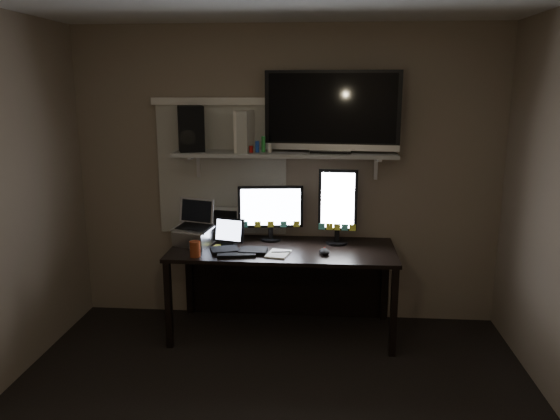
# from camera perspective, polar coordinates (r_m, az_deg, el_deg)

# --- Properties ---
(back_wall) EXTENTS (3.60, 0.00, 3.60)m
(back_wall) POSITION_cam_1_polar(r_m,az_deg,el_deg) (4.65, 0.65, 3.50)
(back_wall) COLOR #82715D
(back_wall) RESTS_ON floor
(window_blinds) EXTENTS (1.10, 0.02, 1.10)m
(window_blinds) POSITION_cam_1_polar(r_m,az_deg,el_deg) (4.69, -6.09, 4.14)
(window_blinds) COLOR silver
(window_blinds) RESTS_ON back_wall
(desk) EXTENTS (1.80, 0.75, 0.73)m
(desk) POSITION_cam_1_polar(r_m,az_deg,el_deg) (4.57, 0.40, -5.67)
(desk) COLOR black
(desk) RESTS_ON floor
(wall_shelf) EXTENTS (1.80, 0.35, 0.03)m
(wall_shelf) POSITION_cam_1_polar(r_m,az_deg,el_deg) (4.44, 0.50, 5.87)
(wall_shelf) COLOR #A5A4A0
(wall_shelf) RESTS_ON back_wall
(monitor_landscape) EXTENTS (0.55, 0.12, 0.48)m
(monitor_landscape) POSITION_cam_1_polar(r_m,az_deg,el_deg) (4.56, -0.99, -0.29)
(monitor_landscape) COLOR black
(monitor_landscape) RESTS_ON desk
(monitor_portrait) EXTENTS (0.32, 0.08, 0.63)m
(monitor_portrait) POSITION_cam_1_polar(r_m,az_deg,el_deg) (4.47, 6.05, 0.37)
(monitor_portrait) COLOR black
(monitor_portrait) RESTS_ON desk
(keyboard) EXTENTS (0.47, 0.25, 0.03)m
(keyboard) POSITION_cam_1_polar(r_m,az_deg,el_deg) (4.30, -4.32, -4.24)
(keyboard) COLOR black
(keyboard) RESTS_ON desk
(mouse) EXTENTS (0.10, 0.14, 0.04)m
(mouse) POSITION_cam_1_polar(r_m,az_deg,el_deg) (4.25, 4.67, -4.35)
(mouse) COLOR black
(mouse) RESTS_ON desk
(notepad) EXTENTS (0.20, 0.25, 0.01)m
(notepad) POSITION_cam_1_polar(r_m,az_deg,el_deg) (4.23, -0.19, -4.61)
(notepad) COLOR white
(notepad) RESTS_ON desk
(tablet) EXTENTS (0.28, 0.18, 0.23)m
(tablet) POSITION_cam_1_polar(r_m,az_deg,el_deg) (4.46, -5.35, -2.26)
(tablet) COLOR black
(tablet) RESTS_ON desk
(file_sorter) EXTENTS (0.21, 0.13, 0.25)m
(file_sorter) POSITION_cam_1_polar(r_m,az_deg,el_deg) (4.73, -5.62, -1.28)
(file_sorter) COLOR black
(file_sorter) RESTS_ON desk
(laptop) EXTENTS (0.38, 0.34, 0.36)m
(laptop) POSITION_cam_1_polar(r_m,az_deg,el_deg) (4.50, -9.00, -1.41)
(laptop) COLOR silver
(laptop) RESTS_ON desk
(cup) EXTENTS (0.10, 0.10, 0.12)m
(cup) POSITION_cam_1_polar(r_m,az_deg,el_deg) (4.22, -8.86, -4.06)
(cup) COLOR maroon
(cup) RESTS_ON desk
(sticky_notes) EXTENTS (0.34, 0.28, 0.00)m
(sticky_notes) POSITION_cam_1_polar(r_m,az_deg,el_deg) (4.37, -5.21, -4.13)
(sticky_notes) COLOR #F6F843
(sticky_notes) RESTS_ON desk
(tv) EXTENTS (1.09, 0.31, 0.65)m
(tv) POSITION_cam_1_polar(r_m,az_deg,el_deg) (4.42, 5.46, 10.18)
(tv) COLOR black
(tv) RESTS_ON wall_shelf
(game_console) EXTENTS (0.13, 0.29, 0.33)m
(game_console) POSITION_cam_1_polar(r_m,az_deg,el_deg) (4.47, -3.74, 8.22)
(game_console) COLOR silver
(game_console) RESTS_ON wall_shelf
(speaker) EXTENTS (0.26, 0.29, 0.37)m
(speaker) POSITION_cam_1_polar(r_m,az_deg,el_deg) (4.56, -9.28, 8.39)
(speaker) COLOR black
(speaker) RESTS_ON wall_shelf
(bottles) EXTENTS (0.20, 0.06, 0.13)m
(bottles) POSITION_cam_1_polar(r_m,az_deg,el_deg) (4.38, -2.07, 6.79)
(bottles) COLOR #A50F0C
(bottles) RESTS_ON wall_shelf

